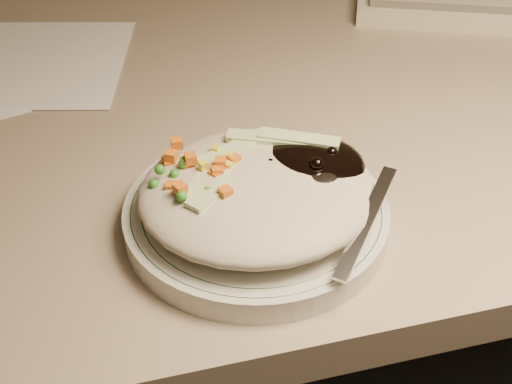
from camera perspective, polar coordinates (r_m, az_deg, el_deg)
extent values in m
cube|color=gray|center=(0.80, 3.61, 7.26)|extent=(1.40, 0.70, 0.04)
cylinder|color=silver|center=(0.59, 0.00, -1.98)|extent=(0.22, 0.22, 0.02)
torus|color=#144723|center=(0.59, 0.00, -1.23)|extent=(0.21, 0.21, 0.00)
torus|color=#144723|center=(0.59, 0.00, -1.23)|extent=(0.19, 0.19, 0.00)
ellipsoid|color=#B6AE93|center=(0.57, 0.13, 0.03)|extent=(0.19, 0.18, 0.04)
ellipsoid|color=black|center=(0.59, 4.00, 1.96)|extent=(0.10, 0.09, 0.03)
ellipsoid|color=orange|center=(0.58, -4.71, 0.67)|extent=(0.08, 0.08, 0.02)
sphere|color=black|center=(0.58, 1.16, 2.16)|extent=(0.01, 0.01, 0.01)
sphere|color=black|center=(0.59, 3.72, 2.92)|extent=(0.01, 0.01, 0.01)
sphere|color=black|center=(0.59, 6.08, 3.15)|extent=(0.01, 0.01, 0.01)
sphere|color=black|center=(0.60, 5.00, 3.31)|extent=(0.01, 0.01, 0.01)
sphere|color=black|center=(0.57, 4.89, 2.21)|extent=(0.01, 0.01, 0.01)
sphere|color=black|center=(0.58, 3.69, 2.49)|extent=(0.01, 0.01, 0.01)
sphere|color=black|center=(0.59, 4.40, 3.23)|extent=(0.01, 0.01, 0.01)
cube|color=orange|center=(0.57, -5.26, 2.69)|extent=(0.01, 0.01, 0.01)
cube|color=orange|center=(0.56, -3.24, 0.78)|extent=(0.01, 0.01, 0.01)
cube|color=orange|center=(0.58, -6.81, 2.87)|extent=(0.01, 0.01, 0.01)
cube|color=orange|center=(0.56, -2.87, 2.34)|extent=(0.01, 0.01, 0.01)
cube|color=orange|center=(0.56, -3.09, 1.66)|extent=(0.01, 0.01, 0.01)
cube|color=orange|center=(0.59, -7.02, 2.44)|extent=(0.01, 0.01, 0.01)
cube|color=orange|center=(0.57, -5.51, 2.39)|extent=(0.01, 0.01, 0.01)
cube|color=orange|center=(0.56, -3.24, 1.36)|extent=(0.01, 0.01, 0.01)
cube|color=orange|center=(0.57, -1.79, 2.56)|extent=(0.01, 0.01, 0.01)
cube|color=orange|center=(0.59, -6.36, 3.89)|extent=(0.01, 0.01, 0.01)
cube|color=orange|center=(0.54, -6.09, 0.27)|extent=(0.01, 0.01, 0.01)
cube|color=orange|center=(0.54, -2.46, -0.05)|extent=(0.01, 0.01, 0.01)
cube|color=orange|center=(0.56, -6.77, 0.37)|extent=(0.01, 0.01, 0.01)
cube|color=orange|center=(0.59, -6.87, 2.22)|extent=(0.01, 0.01, 0.01)
sphere|color=#388C28|center=(0.57, -3.31, 1.81)|extent=(0.01, 0.01, 0.01)
sphere|color=#388C28|center=(0.54, -5.96, -0.35)|extent=(0.01, 0.01, 0.01)
sphere|color=#388C28|center=(0.57, -6.53, 1.42)|extent=(0.01, 0.01, 0.01)
sphere|color=#388C28|center=(0.56, -7.71, 1.78)|extent=(0.01, 0.01, 0.01)
sphere|color=#388C28|center=(0.57, -3.71, 2.02)|extent=(0.01, 0.01, 0.01)
sphere|color=#388C28|center=(0.55, -2.36, -0.05)|extent=(0.01, 0.01, 0.01)
sphere|color=#388C28|center=(0.57, -4.71, 1.06)|extent=(0.01, 0.01, 0.01)
sphere|color=#388C28|center=(0.55, -5.04, -0.25)|extent=(0.01, 0.01, 0.01)
sphere|color=#388C28|center=(0.56, -8.14, 0.60)|extent=(0.01, 0.01, 0.01)
sphere|color=#388C28|center=(0.57, -5.64, 2.50)|extent=(0.01, 0.01, 0.01)
sphere|color=#388C28|center=(0.57, -5.83, 2.28)|extent=(0.01, 0.01, 0.01)
sphere|color=#388C28|center=(0.56, -6.20, 0.40)|extent=(0.01, 0.01, 0.01)
sphere|color=#388C28|center=(0.55, -3.91, 0.03)|extent=(0.01, 0.01, 0.01)
sphere|color=#388C28|center=(0.59, -1.81, 3.18)|extent=(0.01, 0.01, 0.01)
cube|color=yellow|center=(0.57, -3.83, 2.01)|extent=(0.01, 0.01, 0.01)
cube|color=yellow|center=(0.57, -2.21, 2.06)|extent=(0.01, 0.01, 0.01)
cube|color=yellow|center=(0.58, -4.95, 2.00)|extent=(0.01, 0.01, 0.01)
cube|color=yellow|center=(0.57, -4.23, 2.10)|extent=(0.01, 0.01, 0.01)
cube|color=yellow|center=(0.57, -4.66, 0.94)|extent=(0.01, 0.01, 0.01)
cube|color=yellow|center=(0.57, -2.15, 2.83)|extent=(0.01, 0.01, 0.01)
cube|color=yellow|center=(0.59, -3.27, 3.38)|extent=(0.01, 0.01, 0.01)
cube|color=yellow|center=(0.57, -3.71, 1.02)|extent=(0.01, 0.01, 0.01)
cube|color=#B2D18C|center=(0.59, -1.81, 3.50)|extent=(0.07, 0.04, 0.00)
cube|color=#B2D18C|center=(0.60, 0.89, 4.33)|extent=(0.07, 0.04, 0.00)
cube|color=#B2D18C|center=(0.56, -4.08, 1.19)|extent=(0.05, 0.07, 0.00)
cube|color=#B2D18C|center=(0.59, 3.47, 4.31)|extent=(0.07, 0.05, 0.00)
cube|color=#B2D18C|center=(0.56, 0.75, 0.67)|extent=(0.07, 0.03, 0.00)
cube|color=#B2D18C|center=(0.55, -2.80, 0.49)|extent=(0.06, 0.05, 0.00)
ellipsoid|color=silver|center=(0.57, 5.00, 1.38)|extent=(0.06, 0.06, 0.01)
cube|color=silver|center=(0.55, 8.82, -2.35)|extent=(0.08, 0.09, 0.03)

